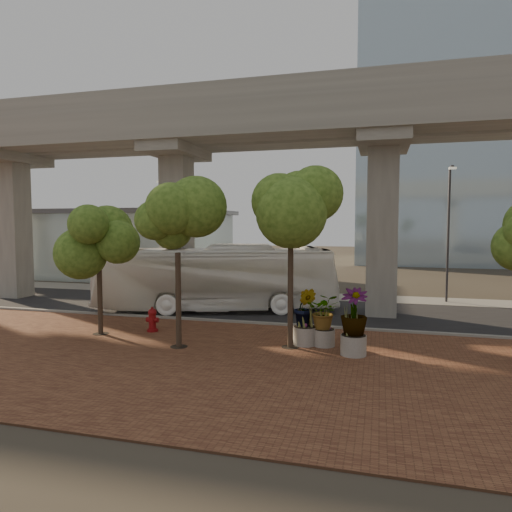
# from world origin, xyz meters

# --- Properties ---
(ground) EXTENTS (160.00, 160.00, 0.00)m
(ground) POSITION_xyz_m (0.00, 0.00, 0.00)
(ground) COLOR #332D25
(ground) RESTS_ON ground
(brick_plaza) EXTENTS (70.00, 13.00, 0.06)m
(brick_plaza) POSITION_xyz_m (0.00, -8.00, 0.03)
(brick_plaza) COLOR brown
(brick_plaza) RESTS_ON ground
(asphalt_road) EXTENTS (90.00, 8.00, 0.04)m
(asphalt_road) POSITION_xyz_m (0.00, 2.00, 0.02)
(asphalt_road) COLOR black
(asphalt_road) RESTS_ON ground
(curb_strip) EXTENTS (70.00, 0.25, 0.16)m
(curb_strip) POSITION_xyz_m (0.00, -2.00, 0.08)
(curb_strip) COLOR gray
(curb_strip) RESTS_ON ground
(far_sidewalk) EXTENTS (90.00, 3.00, 0.06)m
(far_sidewalk) POSITION_xyz_m (0.00, 7.50, 0.03)
(far_sidewalk) COLOR gray
(far_sidewalk) RESTS_ON ground
(transit_viaduct) EXTENTS (72.00, 5.60, 12.40)m
(transit_viaduct) POSITION_xyz_m (0.00, 2.00, 7.29)
(transit_viaduct) COLOR #9C988E
(transit_viaduct) RESTS_ON ground
(station_pavilion) EXTENTS (23.00, 13.00, 6.30)m
(station_pavilion) POSITION_xyz_m (-20.00, 16.00, 3.22)
(station_pavilion) COLOR #A3B7BA
(station_pavilion) RESTS_ON ground
(transit_bus) EXTENTS (13.86, 6.94, 3.77)m
(transit_bus) POSITION_xyz_m (-3.05, 0.87, 1.88)
(transit_bus) COLOR white
(transit_bus) RESTS_ON ground
(fire_hydrant) EXTENTS (0.56, 0.50, 1.12)m
(fire_hydrant) POSITION_xyz_m (-4.12, -4.80, 0.60)
(fire_hydrant) COLOR maroon
(fire_hydrant) RESTS_ON ground
(planter_front) EXTENTS (1.94, 1.94, 2.14)m
(planter_front) POSITION_xyz_m (3.78, -5.23, 1.36)
(planter_front) COLOR #A29E92
(planter_front) RESTS_ON ground
(planter_right) EXTENTS (2.36, 2.36, 2.53)m
(planter_right) POSITION_xyz_m (5.00, -6.25, 1.59)
(planter_right) COLOR gray
(planter_right) RESTS_ON ground
(planter_left) EXTENTS (2.13, 2.13, 2.34)m
(planter_left) POSITION_xyz_m (3.00, -5.27, 1.48)
(planter_left) COLOR gray
(planter_left) RESTS_ON ground
(street_tree_far_west) EXTENTS (3.61, 3.61, 5.81)m
(street_tree_far_west) POSITION_xyz_m (-6.13, -5.84, 4.21)
(street_tree_far_west) COLOR #4C3B2B
(street_tree_far_west) RESTS_ON ground
(street_tree_near_west) EXTENTS (3.65, 3.65, 6.52)m
(street_tree_near_west) POSITION_xyz_m (-1.82, -6.92, 4.89)
(street_tree_near_west) COLOR #4C3B2B
(street_tree_near_west) RESTS_ON ground
(street_tree_near_east) EXTENTS (4.21, 4.21, 7.22)m
(street_tree_near_east) POSITION_xyz_m (2.50, -5.80, 5.34)
(street_tree_near_east) COLOR #4C3B2B
(street_tree_near_east) RESTS_ON ground
(streetlamp_west) EXTENTS (0.40, 1.18, 8.11)m
(streetlamp_west) POSITION_xyz_m (-9.30, 7.13, 4.74)
(streetlamp_west) COLOR #2D2C31
(streetlamp_west) RESTS_ON ground
(streetlamp_east) EXTENTS (0.42, 1.23, 8.47)m
(streetlamp_east) POSITION_xyz_m (10.04, 7.26, 4.95)
(streetlamp_east) COLOR #2D2D32
(streetlamp_east) RESTS_ON ground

